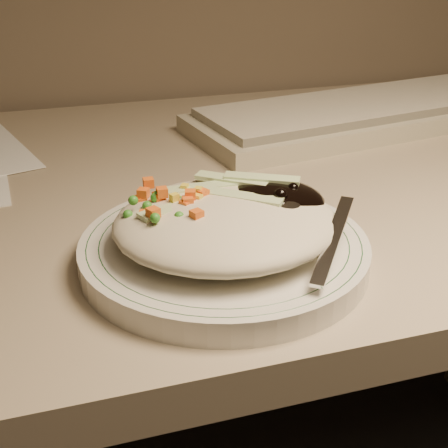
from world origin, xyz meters
name	(u,v)px	position (x,y,z in m)	size (l,w,h in m)	color
desk	(229,312)	(0.00, 1.38, 0.54)	(1.40, 0.70, 0.74)	gray
plate	(224,251)	(-0.07, 1.17, 0.75)	(0.25, 0.25, 0.02)	silver
plate_rim	(224,241)	(-0.07, 1.17, 0.76)	(0.24, 0.24, 0.00)	#144723
meal	(229,218)	(-0.07, 1.17, 0.78)	(0.21, 0.19, 0.05)	beige
keyboard	(362,114)	(0.24, 1.50, 0.76)	(0.53, 0.26, 0.04)	#AEA78F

